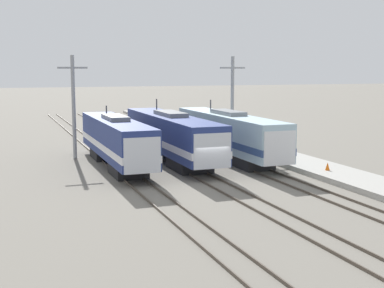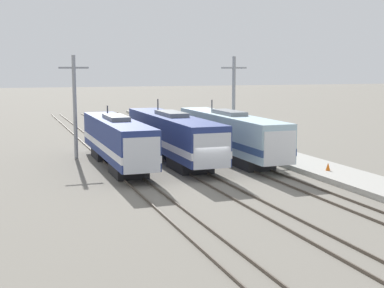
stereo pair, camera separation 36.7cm
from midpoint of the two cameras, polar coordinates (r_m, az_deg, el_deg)
ground_plane at (r=38.64m, az=1.46°, el=-3.83°), size 400.00×400.00×0.00m
rail_pair_far_left at (r=37.09m, az=-5.88°, el=-4.26°), size 1.51×120.00×0.15m
rail_pair_center at (r=38.62m, az=1.46°, el=-3.73°), size 1.51×120.00×0.15m
rail_pair_far_right at (r=40.73m, az=8.13°, el=-3.19°), size 1.51×120.00×0.15m
locomotive_far_left at (r=43.53m, az=-8.22°, el=0.31°), size 2.81×16.85×4.75m
locomotive_center at (r=45.96m, az=-2.32°, el=0.85°), size 3.10×19.24×5.14m
locomotive_far_right at (r=46.98m, az=3.90°, el=1.00°), size 2.86×18.64×5.01m
catenary_tower_left at (r=48.20m, az=-12.73°, el=4.07°), size 2.60×0.33×9.12m
catenary_tower_right at (r=52.40m, az=4.12°, el=4.55°), size 2.60×0.33×9.12m
platform at (r=42.91m, az=13.26°, el=-2.58°), size 4.00×120.00×0.40m
traffic_cone at (r=41.28m, az=14.01°, el=-2.32°), size 0.35×0.35×0.59m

